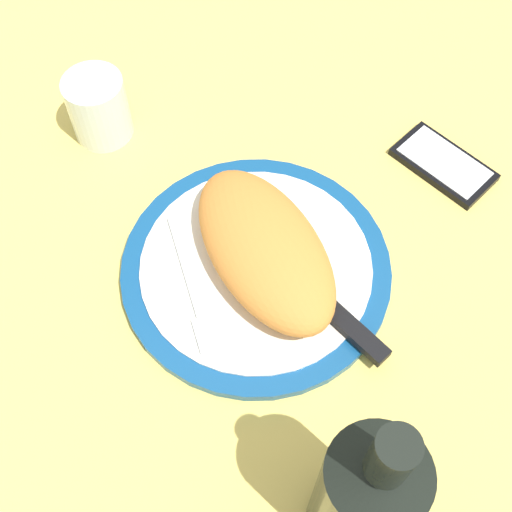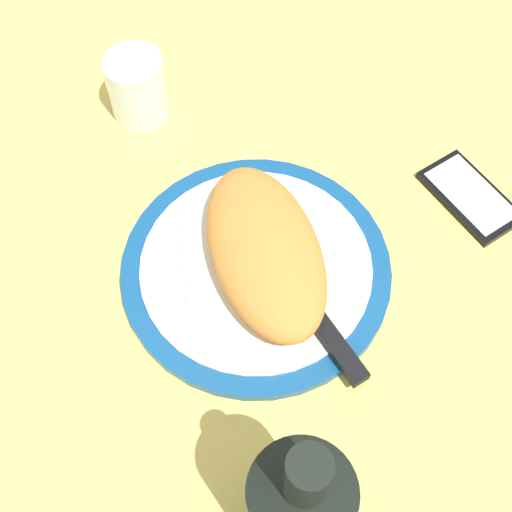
# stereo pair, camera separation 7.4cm
# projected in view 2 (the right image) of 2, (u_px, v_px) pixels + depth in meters

# --- Properties ---
(ground_plane) EXTENTS (1.50, 1.50, 0.03)m
(ground_plane) POSITION_uv_depth(u_px,v_px,m) (256.00, 278.00, 0.79)
(ground_plane) COLOR #EACC60
(plate) EXTENTS (0.30, 0.30, 0.02)m
(plate) POSITION_uv_depth(u_px,v_px,m) (256.00, 269.00, 0.77)
(plate) COLOR navy
(plate) RESTS_ON ground_plane
(calzone) EXTENTS (0.24, 0.15, 0.06)m
(calzone) POSITION_uv_depth(u_px,v_px,m) (265.00, 250.00, 0.73)
(calzone) COLOR orange
(calzone) RESTS_ON plate
(fork) EXTENTS (0.17, 0.02, 0.00)m
(fork) POSITION_uv_depth(u_px,v_px,m) (189.00, 283.00, 0.75)
(fork) COLOR silver
(fork) RESTS_ON plate
(knife) EXTENTS (0.24, 0.12, 0.01)m
(knife) POSITION_uv_depth(u_px,v_px,m) (313.00, 315.00, 0.72)
(knife) COLOR silver
(knife) RESTS_ON plate
(smartphone) EXTENTS (0.14, 0.11, 0.01)m
(smartphone) POSITION_uv_depth(u_px,v_px,m) (470.00, 197.00, 0.82)
(smartphone) COLOR black
(smartphone) RESTS_ON ground_plane
(water_glass) EXTENTS (0.07, 0.07, 0.09)m
(water_glass) POSITION_uv_depth(u_px,v_px,m) (138.00, 90.00, 0.86)
(water_glass) COLOR silver
(water_glass) RESTS_ON ground_plane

